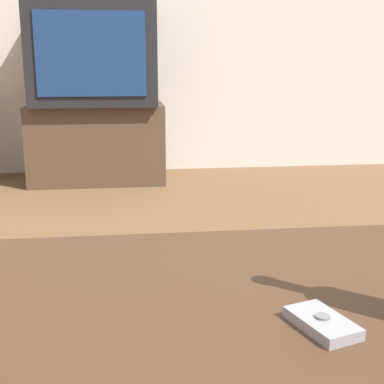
% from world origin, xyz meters
% --- Properties ---
extents(coffee_table, '(1.36, 0.72, 0.41)m').
position_xyz_m(coffee_table, '(0.00, 0.00, 0.36)').
color(coffee_table, '#422B1C').
rests_on(coffee_table, ground_plane).
extents(tv_stand, '(0.80, 0.47, 0.47)m').
position_xyz_m(tv_stand, '(-0.20, 2.71, 0.23)').
color(tv_stand, '#4C3828').
rests_on(tv_stand, ground_plane).
extents(television, '(0.72, 0.59, 0.58)m').
position_xyz_m(television, '(-0.20, 2.71, 0.76)').
color(television, black).
rests_on(television, tv_stand).
extents(cell_phone, '(0.08, 0.10, 0.02)m').
position_xyz_m(cell_phone, '(0.21, -0.03, 0.42)').
color(cell_phone, gray).
rests_on(cell_phone, coffee_table).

